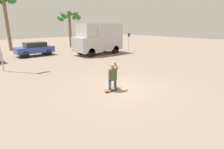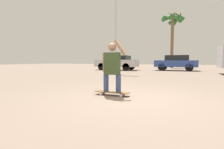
% 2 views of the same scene
% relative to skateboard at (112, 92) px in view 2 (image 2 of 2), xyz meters
% --- Properties ---
extents(ground_plane, '(80.00, 80.00, 0.00)m').
position_rel_skateboard_xyz_m(ground_plane, '(0.59, -0.19, -0.08)').
color(ground_plane, gray).
extents(skateboard, '(0.95, 0.25, 0.10)m').
position_rel_skateboard_xyz_m(skateboard, '(0.00, 0.00, 0.00)').
color(skateboard, brown).
rests_on(skateboard, ground_plane).
extents(person_skateboarder, '(0.68, 0.22, 1.40)m').
position_rel_skateboard_xyz_m(person_skateboarder, '(-0.00, -0.00, 0.74)').
color(person_skateboarder, '#384C7A').
rests_on(person_skateboarder, skateboard).
extents(parked_car_blue, '(3.81, 1.71, 1.45)m').
position_rel_skateboard_xyz_m(parked_car_blue, '(0.83, 13.38, 0.70)').
color(parked_car_blue, black).
rests_on(parked_car_blue, ground_plane).
extents(parked_car_silver, '(4.17, 1.88, 1.44)m').
position_rel_skateboard_xyz_m(parked_car_silver, '(-4.70, 12.04, 0.71)').
color(parked_car_silver, black).
rests_on(parked_car_silver, ground_plane).
extents(palm_tree_center_background, '(2.96, 2.94, 7.09)m').
position_rel_skateboard_xyz_m(palm_tree_center_background, '(-0.05, 19.63, 5.72)').
color(palm_tree_center_background, brown).
rests_on(palm_tree_center_background, ground_plane).
extents(flagpole, '(0.94, 0.12, 6.83)m').
position_rel_skateboard_xyz_m(flagpole, '(-3.15, 8.15, 3.85)').
color(flagpole, '#B7B7BC').
rests_on(flagpole, ground_plane).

